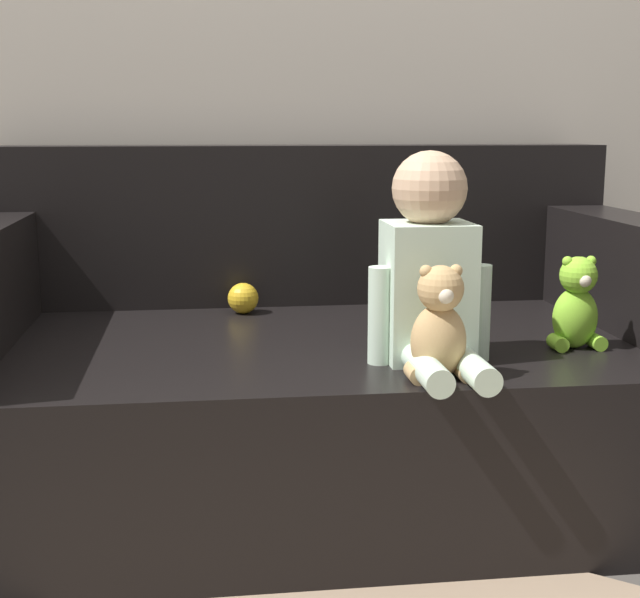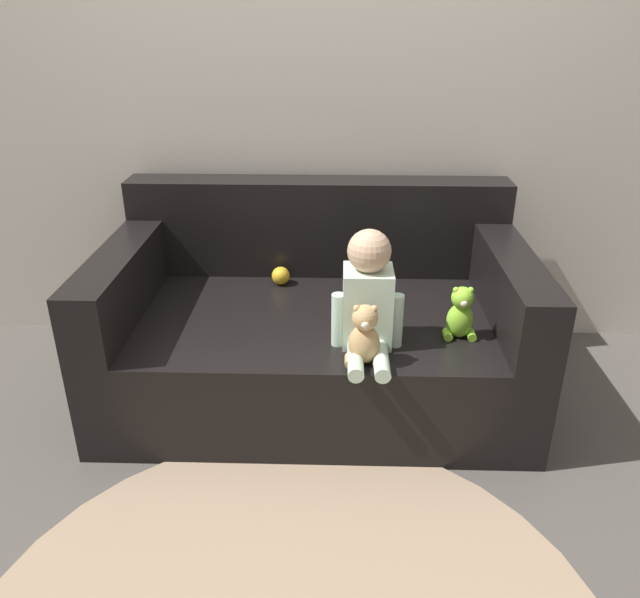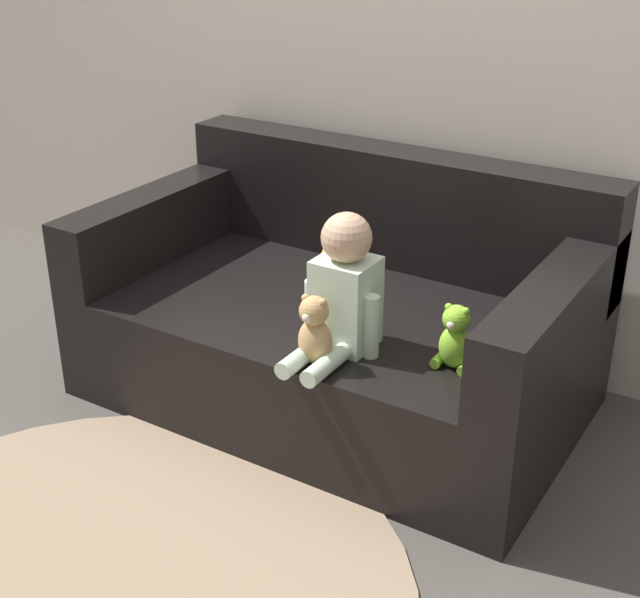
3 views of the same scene
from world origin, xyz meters
The scene contains 6 objects.
ground_plane centered at (0.00, 0.00, 0.00)m, with size 12.00×12.00×0.00m, color #4C4742.
couch centered at (0.00, 0.06, 0.29)m, with size 1.68×1.00×0.82m.
person_baby centered at (0.20, -0.28, 0.57)m, with size 0.26×0.36×0.43m.
teddy_bear_brown centered at (0.18, -0.42, 0.49)m, with size 0.13×0.10×0.22m.
plush_toy_side centered at (0.54, -0.22, 0.49)m, with size 0.12×0.09×0.20m.
toy_ball centered at (-0.16, 0.24, 0.43)m, with size 0.08×0.08×0.08m.
Camera 1 is at (-0.26, -2.02, 0.87)m, focal length 50.00 mm.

